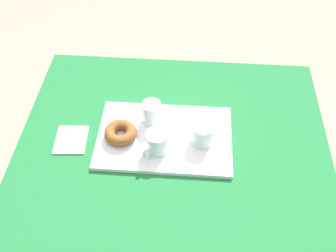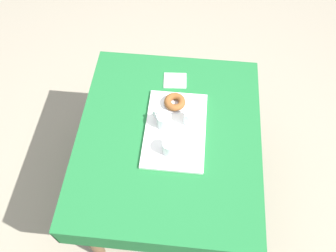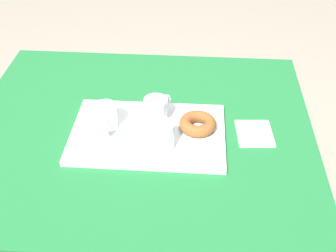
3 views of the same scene
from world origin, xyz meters
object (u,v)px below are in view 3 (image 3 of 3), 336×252
Objects in this scene: tea_mug_left at (156,110)px; paper_napkin at (254,133)px; dining_table at (141,153)px; tea_mug_right at (105,118)px; serving_tray at (148,134)px; donut_plate_left at (197,129)px; water_glass_near at (162,137)px; sugar_donut_left at (198,124)px.

paper_napkin is (-0.31, 0.03, -0.05)m from tea_mug_left.
tea_mug_right is (0.10, 0.02, 0.16)m from dining_table.
serving_tray is 3.91× the size of donut_plate_left.
water_glass_near is at bearing 155.60° from tea_mug_right.
sugar_donut_left is 0.89× the size of paper_napkin.
tea_mug_left reaches higher than dining_table.
donut_plate_left is (-0.15, -0.02, 0.01)m from serving_tray.
serving_tray is 3.71× the size of paper_napkin.
sugar_donut_left is (-0.19, 0.01, 0.15)m from dining_table.
water_glass_near is 0.14m from sugar_donut_left.
paper_napkin is at bearing -177.73° from tea_mug_right.
water_glass_near is at bearing 103.00° from tea_mug_left.
tea_mug_right is at bearing 2.27° from paper_napkin.
tea_mug_right reaches higher than dining_table.
dining_table is 8.61× the size of paper_napkin.
dining_table is 9.70× the size of tea_mug_right.
water_glass_near reaches higher than tea_mug_left.
dining_table is at bearing -50.56° from water_glass_near.
paper_napkin is at bearing 174.44° from tea_mug_left.
sugar_donut_left is (-0.10, -0.09, -0.02)m from water_glass_near.
tea_mug_left is 0.92× the size of sugar_donut_left.
serving_tray is at bearing 6.46° from donut_plate_left.
water_glass_near reaches higher than tea_mug_right.
dining_table is 0.17m from tea_mug_left.
dining_table is at bearing -4.21° from sugar_donut_left.
water_glass_near reaches higher than paper_napkin.
dining_table is 0.19m from tea_mug_right.
donut_plate_left reaches higher than dining_table.
tea_mug_left is at bearing -5.56° from paper_napkin.
donut_plate_left is at bearing -173.54° from serving_tray.
tea_mug_right reaches higher than sugar_donut_left.
serving_tray is (-0.03, 0.03, 0.11)m from dining_table.
tea_mug_left is 0.14m from water_glass_near.
water_glass_near is 0.73× the size of donut_plate_left.
tea_mug_left is (-0.02, -0.06, 0.05)m from serving_tray.
sugar_donut_left is at bearing 4.69° from paper_napkin.
tea_mug_right is at bearing 0.74° from sugar_donut_left.
sugar_donut_left is at bearing -139.40° from water_glass_near.
serving_tray is 4.15× the size of sugar_donut_left.
water_glass_near is 0.77× the size of sugar_donut_left.
tea_mug_left is at bearing -148.89° from dining_table.
tea_mug_right is 0.89× the size of paper_napkin.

